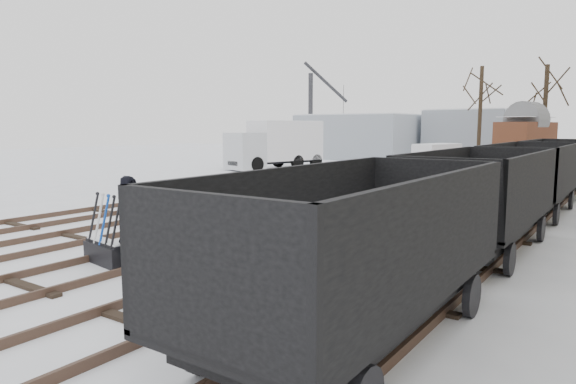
% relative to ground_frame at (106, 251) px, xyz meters
% --- Properties ---
extents(ground, '(120.00, 120.00, 0.00)m').
position_rel_ground_frame_xyz_m(ground, '(0.26, 1.13, -0.28)').
color(ground, white).
rests_on(ground, ground).
extents(tracks, '(13.90, 52.00, 0.16)m').
position_rel_ground_frame_xyz_m(tracks, '(0.26, 14.80, -0.21)').
color(tracks, black).
rests_on(tracks, ground).
extents(shed_left, '(10.00, 8.00, 4.10)m').
position_rel_ground_frame_xyz_m(shed_left, '(-12.74, 37.13, 1.76)').
color(shed_left, '#98A1AB').
rests_on(shed_left, ground).
extents(shed_right, '(7.00, 6.00, 4.50)m').
position_rel_ground_frame_xyz_m(shed_right, '(-3.74, 41.13, 1.96)').
color(shed_right, '#98A1AB').
rests_on(shed_right, ground).
extents(ground_frame, '(1.35, 0.62, 1.49)m').
position_rel_ground_frame_xyz_m(ground_frame, '(0.00, 0.00, 0.00)').
color(ground_frame, black).
rests_on(ground_frame, ground).
extents(worker, '(0.51, 0.73, 1.94)m').
position_rel_ground_frame_xyz_m(worker, '(0.75, 0.10, 0.68)').
color(worker, black).
rests_on(worker, ground).
extents(freight_wagon_a, '(2.32, 5.79, 2.36)m').
position_rel_ground_frame_xyz_m(freight_wagon_a, '(6.26, -0.55, 0.62)').
color(freight_wagon_a, black).
rests_on(freight_wagon_a, ground).
extents(freight_wagon_b, '(2.32, 5.79, 2.36)m').
position_rel_ground_frame_xyz_m(freight_wagon_b, '(6.26, 5.85, 0.62)').
color(freight_wagon_b, black).
rests_on(freight_wagon_b, ground).
extents(freight_wagon_c, '(2.32, 5.79, 2.36)m').
position_rel_ground_frame_xyz_m(freight_wagon_c, '(6.26, 12.25, 0.62)').
color(freight_wagon_c, black).
rests_on(freight_wagon_c, ground).
extents(freight_wagon_d, '(2.32, 5.79, 2.36)m').
position_rel_ground_frame_xyz_m(freight_wagon_d, '(6.26, 18.65, 0.62)').
color(freight_wagon_d, black).
rests_on(freight_wagon_d, ground).
extents(box_van_wagon, '(3.59, 5.20, 3.61)m').
position_rel_ground_frame_xyz_m(box_van_wagon, '(2.64, 31.33, 1.82)').
color(box_van_wagon, black).
rests_on(box_van_wagon, ground).
extents(lorry, '(3.74, 7.76, 3.38)m').
position_rel_ground_frame_xyz_m(lorry, '(-11.95, 22.58, 1.45)').
color(lorry, black).
rests_on(lorry, ground).
extents(panel_van, '(2.57, 4.22, 1.73)m').
position_rel_ground_frame_xyz_m(panel_van, '(-2.97, 30.02, 0.62)').
color(panel_van, silver).
rests_on(panel_van, ground).
extents(crane, '(2.35, 5.32, 8.95)m').
position_rel_ground_frame_xyz_m(crane, '(-16.74, 34.85, 2.07)').
color(crane, '#2B2B2F').
rests_on(crane, ground).
extents(tree_far_left, '(0.30, 0.30, 7.64)m').
position_rel_ground_frame_xyz_m(tree_far_left, '(-1.48, 35.42, 3.53)').
color(tree_far_left, black).
rests_on(tree_far_left, ground).
extents(tree_far_right, '(0.30, 0.30, 7.17)m').
position_rel_ground_frame_xyz_m(tree_far_right, '(3.50, 32.87, 3.30)').
color(tree_far_right, black).
rests_on(tree_far_right, ground).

